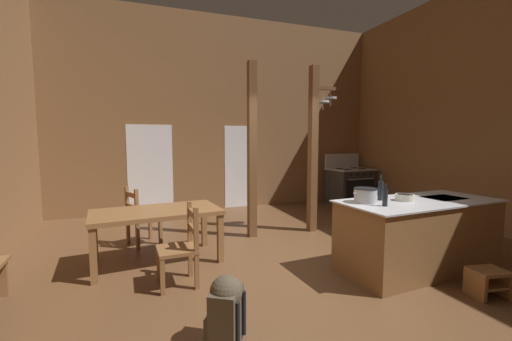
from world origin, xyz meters
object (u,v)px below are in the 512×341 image
(stove_range, at_px, (350,185))
(bottle_tall_on_counter, at_px, (381,190))
(kitchen_island, at_px, (418,234))
(ladderback_chair_near_window, at_px, (181,247))
(backpack, at_px, (226,309))
(bottle_short_on_counter, at_px, (385,197))
(ladderback_chair_by_post, at_px, (141,217))
(mixing_bowl_on_counter, at_px, (405,197))
(step_stool, at_px, (488,280))
(stockpot_on_counter, at_px, (365,195))
(dining_table, at_px, (157,216))

(stove_range, distance_m, bottle_tall_on_counter, 4.53)
(kitchen_island, relative_size, stove_range, 1.68)
(kitchen_island, bearing_deg, bottle_tall_on_counter, 160.06)
(ladderback_chair_near_window, relative_size, backpack, 1.59)
(bottle_tall_on_counter, height_order, bottle_short_on_counter, bottle_tall_on_counter)
(stove_range, relative_size, bottle_tall_on_counter, 3.93)
(ladderback_chair_near_window, height_order, bottle_tall_on_counter, bottle_tall_on_counter)
(bottle_tall_on_counter, bearing_deg, kitchen_island, -19.94)
(kitchen_island, distance_m, ladderback_chair_by_post, 4.13)
(ladderback_chair_by_post, distance_m, backpack, 3.04)
(stove_range, distance_m, backpack, 6.62)
(kitchen_island, relative_size, bottle_short_on_counter, 8.25)
(ladderback_chair_by_post, xyz_separation_m, backpack, (0.66, -2.96, -0.14))
(stove_range, xyz_separation_m, mixing_bowl_on_counter, (-2.07, -3.97, 0.48))
(stove_range, relative_size, step_stool, 3.29)
(backpack, bearing_deg, stockpot_on_counter, 21.94)
(mixing_bowl_on_counter, bearing_deg, bottle_tall_on_counter, 153.89)
(stove_range, relative_size, stockpot_on_counter, 3.69)
(kitchen_island, xyz_separation_m, step_stool, (0.11, -0.86, -0.28))
(backpack, bearing_deg, step_stool, -3.05)
(backpack, bearing_deg, dining_table, 102.03)
(dining_table, height_order, ladderback_chair_by_post, ladderback_chair_by_post)
(ladderback_chair_by_post, relative_size, mixing_bowl_on_counter, 4.00)
(ladderback_chair_near_window, distance_m, ladderback_chair_by_post, 1.75)
(kitchen_island, distance_m, stockpot_on_counter, 0.96)
(stockpot_on_counter, xyz_separation_m, bottle_tall_on_counter, (0.29, 0.06, 0.04))
(mixing_bowl_on_counter, bearing_deg, stockpot_on_counter, 172.92)
(kitchen_island, bearing_deg, ladderback_chair_near_window, 169.26)
(ladderback_chair_near_window, relative_size, stockpot_on_counter, 2.65)
(bottle_short_on_counter, bearing_deg, bottle_tall_on_counter, 56.55)
(step_stool, height_order, stockpot_on_counter, stockpot_on_counter)
(kitchen_island, bearing_deg, dining_table, 156.73)
(stockpot_on_counter, bearing_deg, bottle_tall_on_counter, 12.40)
(ladderback_chair_by_post, distance_m, mixing_bowl_on_counter, 3.96)
(ladderback_chair_by_post, bearing_deg, dining_table, -76.06)
(step_stool, bearing_deg, stove_range, 70.22)
(ladderback_chair_near_window, distance_m, bottle_tall_on_counter, 2.62)
(kitchen_island, relative_size, ladderback_chair_by_post, 2.34)
(step_stool, xyz_separation_m, bottle_tall_on_counter, (-0.59, 1.03, 0.87))
(backpack, bearing_deg, ladderback_chair_near_window, 99.37)
(step_stool, bearing_deg, dining_table, 146.07)
(ladderback_chair_near_window, relative_size, bottle_tall_on_counter, 2.83)
(kitchen_island, xyz_separation_m, ladderback_chair_near_window, (-3.00, 0.57, -0.01))
(dining_table, bearing_deg, bottle_short_on_counter, -31.20)
(dining_table, relative_size, ladderback_chair_by_post, 1.88)
(kitchen_island, height_order, step_stool, kitchen_island)
(ladderback_chair_near_window, bearing_deg, step_stool, -24.65)
(kitchen_island, relative_size, step_stool, 5.54)
(ladderback_chair_by_post, bearing_deg, stove_range, 18.24)
(dining_table, relative_size, stockpot_on_counter, 4.99)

